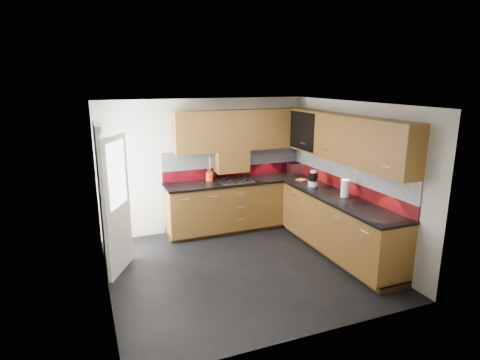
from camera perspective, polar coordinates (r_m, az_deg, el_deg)
name	(u,v)px	position (r m, az deg, el deg)	size (l,w,h in m)	color
room	(242,169)	(5.62, 0.33, 1.54)	(4.00, 3.80, 2.64)	black
base_cabinets	(284,216)	(6.97, 6.27, -5.09)	(2.70, 3.20, 0.95)	#563613
countertop	(284,189)	(6.81, 6.33, -1.31)	(2.72, 3.22, 0.04)	black
backsplash	(290,169)	(7.04, 7.15, 1.60)	(2.70, 3.20, 0.54)	maroon
upper_cabinets	(293,134)	(6.78, 7.56, 6.51)	(2.50, 3.20, 0.72)	#563613
extractor_hood	(232,161)	(7.31, -1.21, 2.75)	(0.60, 0.33, 0.40)	#563613
glass_cabinet	(309,129)	(7.26, 9.80, 7.14)	(0.32, 0.80, 0.66)	black
back_door	(108,200)	(6.08, -18.22, -2.76)	(0.42, 1.19, 2.04)	white
gas_hob	(235,180)	(7.24, -0.73, -0.02)	(0.59, 0.52, 0.05)	silver
utensil_pot	(209,175)	(7.26, -4.37, 0.69)	(0.13, 0.13, 0.46)	#E14715
toaster	(295,169)	(7.85, 7.89, 1.62)	(0.29, 0.18, 0.21)	silver
food_processor	(313,179)	(6.97, 10.35, 0.14)	(0.17, 0.17, 0.28)	white
paper_towel	(345,188)	(6.44, 14.72, -1.16)	(0.13, 0.13, 0.27)	white
orange_cloth	(301,180)	(7.38, 8.68, 0.05)	(0.15, 0.13, 0.02)	orange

